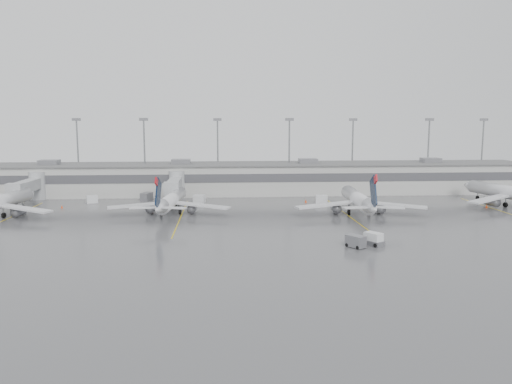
{
  "coord_description": "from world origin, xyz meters",
  "views": [
    {
      "loc": [
        -9.03,
        -78.71,
        19.45
      ],
      "look_at": [
        -1.84,
        24.0,
        5.0
      ],
      "focal_mm": 35.0,
      "sensor_mm": 36.0,
      "label": 1
    }
  ],
  "objects": [
    {
      "name": "cone_a",
      "position": [
        -45.41,
        36.19,
        0.36
      ],
      "size": [
        0.46,
        0.46,
        0.73
      ],
      "primitive_type": "cone",
      "color": "#FA3E05",
      "rests_on": "ground"
    },
    {
      "name": "gse_uld_c",
      "position": [
        15.09,
        38.98,
        0.98
      ],
      "size": [
        2.97,
        2.17,
        1.95
      ],
      "primitive_type": "cube",
      "rotation": [
        0.0,
        0.0,
        -0.13
      ],
      "color": "silver",
      "rests_on": "ground"
    },
    {
      "name": "terminal",
      "position": [
        -0.01,
        57.98,
        4.17
      ],
      "size": [
        152.0,
        17.0,
        9.45
      ],
      "color": "#AFAFAA",
      "rests_on": "ground"
    },
    {
      "name": "jet_mid_right",
      "position": [
        20.1,
        24.15,
        3.13
      ],
      "size": [
        27.7,
        31.12,
        10.06
      ],
      "rotation": [
        0.0,
        0.0,
        -0.07
      ],
      "color": "silver",
      "rests_on": "ground"
    },
    {
      "name": "gse_uld_a",
      "position": [
        -40.47,
        43.41,
        0.89
      ],
      "size": [
        2.98,
        2.52,
        1.79
      ],
      "primitive_type": "cube",
      "rotation": [
        0.0,
        0.0,
        0.39
      ],
      "color": "silver",
      "rests_on": "ground"
    },
    {
      "name": "ground",
      "position": [
        0.0,
        0.0,
        0.0
      ],
      "size": [
        260.0,
        260.0,
        0.0
      ],
      "primitive_type": "plane",
      "color": "#4C4C4F",
      "rests_on": "ground"
    },
    {
      "name": "cone_d",
      "position": [
        51.64,
        29.99,
        0.4
      ],
      "size": [
        0.5,
        0.5,
        0.79
      ],
      "primitive_type": "cone",
      "color": "#FA3E05",
      "rests_on": "ground"
    },
    {
      "name": "cone_b",
      "position": [
        -24.93,
        35.44,
        0.31
      ],
      "size": [
        0.39,
        0.39,
        0.62
      ],
      "primitive_type": "cone",
      "color": "#FA3E05",
      "rests_on": "ground"
    },
    {
      "name": "jet_bridge_right",
      "position": [
        -20.5,
        45.72,
        3.87
      ],
      "size": [
        4.0,
        17.2,
        7.0
      ],
      "color": "#A3A5A8",
      "rests_on": "ground"
    },
    {
      "name": "jet_mid_left",
      "position": [
        -19.84,
        27.16,
        2.93
      ],
      "size": [
        25.94,
        29.18,
        9.44
      ],
      "rotation": [
        0.0,
        0.0,
        -0.09
      ],
      "color": "silver",
      "rests_on": "ground"
    },
    {
      "name": "jet_bridge_left",
      "position": [
        -55.5,
        45.72,
        3.87
      ],
      "size": [
        4.0,
        17.2,
        7.0
      ],
      "color": "#A3A5A8",
      "rests_on": "ground"
    },
    {
      "name": "gse_loader",
      "position": [
        -27.74,
        46.2,
        1.0
      ],
      "size": [
        3.05,
        3.71,
        2.0
      ],
      "primitive_type": "cube",
      "rotation": [
        0.0,
        0.0,
        -0.38
      ],
      "color": "slate",
      "rests_on": "ground"
    },
    {
      "name": "gse_uld_b",
      "position": [
        -14.44,
        42.08,
        0.94
      ],
      "size": [
        3.03,
        2.44,
        1.87
      ],
      "primitive_type": "cube",
      "rotation": [
        0.0,
        0.0,
        -0.29
      ],
      "color": "silver",
      "rests_on": "ground"
    },
    {
      "name": "baggage_cart",
      "position": [
        11.83,
        -3.9,
        1.01
      ],
      "size": [
        3.12,
        3.44,
        1.93
      ],
      "rotation": [
        0.0,
        0.0,
        0.61
      ],
      "color": "slate",
      "rests_on": "ground"
    },
    {
      "name": "baggage_tug",
      "position": [
        15.03,
        -2.7,
        0.8
      ],
      "size": [
        3.42,
        3.74,
        2.06
      ],
      "rotation": [
        0.0,
        0.0,
        0.61
      ],
      "color": "silver",
      "rests_on": "ground"
    },
    {
      "name": "jet_far_right",
      "position": [
        58.32,
        31.38,
        3.22
      ],
      "size": [
        27.84,
        31.56,
        10.36
      ],
      "rotation": [
        0.0,
        0.0,
        0.23
      ],
      "color": "silver",
      "rests_on": "ground"
    },
    {
      "name": "cone_c",
      "position": [
        11.5,
        40.26,
        0.39
      ],
      "size": [
        0.49,
        0.49,
        0.77
      ],
      "primitive_type": "cone",
      "color": "#FA3E05",
      "rests_on": "ground"
    },
    {
      "name": "stand_markings",
      "position": [
        -0.0,
        24.0,
        0.01
      ],
      "size": [
        105.25,
        40.0,
        0.01
      ],
      "color": "#DCB80C",
      "rests_on": "ground"
    },
    {
      "name": "light_masts",
      "position": [
        0.0,
        63.75,
        12.03
      ],
      "size": [
        142.4,
        8.0,
        20.6
      ],
      "color": "gray",
      "rests_on": "ground"
    }
  ]
}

